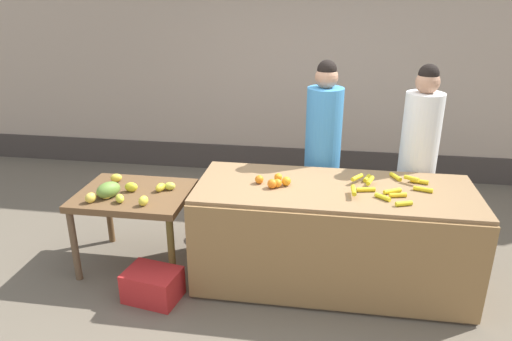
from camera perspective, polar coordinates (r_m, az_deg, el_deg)
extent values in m
plane|color=#665B4C|center=(4.39, 3.12, -12.44)|extent=(24.00, 24.00, 0.00)
cube|color=tan|center=(6.32, 6.02, 15.31)|extent=(9.86, 0.20, 3.57)
cube|color=#3F3833|center=(6.58, 5.43, 1.16)|extent=(9.86, 0.04, 0.36)
cube|color=olive|center=(4.15, 9.13, -7.68)|extent=(2.30, 0.90, 0.89)
cube|color=olive|center=(3.75, 9.08, -11.09)|extent=(2.30, 0.03, 0.83)
cube|color=brown|center=(4.36, -14.53, -2.88)|extent=(0.98, 0.78, 0.06)
cylinder|color=brown|center=(4.45, -21.05, -8.49)|extent=(0.06, 0.06, 0.67)
cylinder|color=brown|center=(4.10, -10.13, -9.91)|extent=(0.06, 0.06, 0.67)
cylinder|color=brown|center=(4.97, -17.34, -4.76)|extent=(0.06, 0.06, 0.67)
cylinder|color=brown|center=(4.66, -7.52, -5.68)|extent=(0.06, 0.06, 0.67)
cylinder|color=gold|center=(3.74, 17.41, -3.83)|extent=(0.13, 0.08, 0.04)
cylinder|color=yellow|center=(3.81, 15.04, -3.13)|extent=(0.12, 0.11, 0.04)
cylinder|color=gold|center=(3.88, 16.75, -2.85)|extent=(0.14, 0.07, 0.04)
cylinder|color=yellow|center=(3.91, 13.12, -2.25)|extent=(0.15, 0.07, 0.04)
cylinder|color=gold|center=(4.14, 13.24, -0.92)|extent=(0.08, 0.13, 0.04)
cylinder|color=yellow|center=(4.05, 19.52, -2.16)|extent=(0.16, 0.08, 0.04)
cylinder|color=yellow|center=(3.94, 16.13, -2.40)|extent=(0.15, 0.11, 0.04)
cylinder|color=yellow|center=(4.24, 16.49, -0.73)|extent=(0.09, 0.14, 0.04)
cylinder|color=gold|center=(4.20, 19.11, -1.25)|extent=(0.15, 0.07, 0.04)
cylinder|color=yellow|center=(3.80, 11.69, -2.36)|extent=(0.04, 0.16, 0.04)
cylinder|color=gold|center=(4.02, 13.61, -1.19)|extent=(0.08, 0.15, 0.04)
cylinder|color=yellow|center=(4.16, 18.26, -0.92)|extent=(0.12, 0.09, 0.04)
cylinder|color=yellow|center=(4.06, 12.09, -0.83)|extent=(0.11, 0.13, 0.04)
sphere|color=orange|center=(3.96, 0.40, -1.08)|extent=(0.07, 0.07, 0.07)
sphere|color=orange|center=(4.02, 2.70, -0.81)|extent=(0.07, 0.07, 0.07)
sphere|color=orange|center=(3.89, 2.60, -1.54)|extent=(0.07, 0.07, 0.07)
sphere|color=orange|center=(3.93, 3.67, -1.30)|extent=(0.08, 0.08, 0.08)
sphere|color=orange|center=(3.87, 1.95, -1.61)|extent=(0.08, 0.08, 0.08)
ellipsoid|color=yellow|center=(4.60, -16.52, -0.86)|extent=(0.12, 0.11, 0.08)
ellipsoid|color=yellow|center=(4.30, -11.46, -2.00)|extent=(0.10, 0.13, 0.07)
ellipsoid|color=#D3D83B|center=(4.16, -16.11, -3.27)|extent=(0.11, 0.12, 0.07)
ellipsoid|color=yellow|center=(4.33, -18.24, -2.53)|extent=(0.10, 0.12, 0.07)
ellipsoid|color=#D2D644|center=(4.31, -10.35, -1.86)|extent=(0.10, 0.08, 0.07)
ellipsoid|color=#D2C84B|center=(4.26, -17.64, -2.76)|extent=(0.12, 0.12, 0.09)
ellipsoid|color=yellow|center=(4.05, -13.43, -3.58)|extent=(0.10, 0.11, 0.09)
ellipsoid|color=#E9C84A|center=(4.23, -19.33, -3.12)|extent=(0.11, 0.12, 0.09)
ellipsoid|color=yellow|center=(4.35, -14.83, -1.94)|extent=(0.12, 0.08, 0.09)
ellipsoid|color=olive|center=(4.28, -17.38, -2.25)|extent=(0.24, 0.26, 0.14)
cylinder|color=#33333D|center=(4.81, 7.66, -4.55)|extent=(0.29, 0.29, 0.71)
cylinder|color=#3F8CCC|center=(4.52, 8.15, 4.47)|extent=(0.34, 0.34, 0.87)
sphere|color=tan|center=(4.40, 8.51, 11.06)|extent=(0.21, 0.21, 0.21)
sphere|color=black|center=(4.39, 8.56, 11.93)|extent=(0.18, 0.18, 0.18)
cylinder|color=#33333D|center=(4.84, 18.07, -5.32)|extent=(0.29, 0.29, 0.71)
cylinder|color=white|center=(4.56, 19.18, 3.53)|extent=(0.34, 0.34, 0.86)
sphere|color=tan|center=(4.44, 20.01, 10.00)|extent=(0.21, 0.21, 0.21)
sphere|color=black|center=(4.43, 20.12, 10.86)|extent=(0.18, 0.18, 0.18)
cube|color=red|center=(4.12, -12.35, -13.33)|extent=(0.49, 0.39, 0.26)
ellipsoid|color=maroon|center=(4.93, -3.00, -4.92)|extent=(0.45, 0.47, 0.52)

